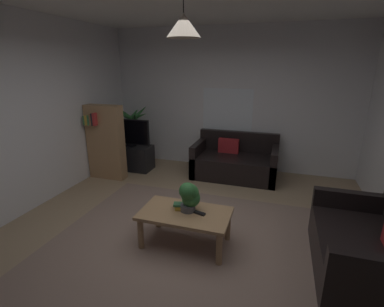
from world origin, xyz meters
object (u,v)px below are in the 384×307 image
object	(u,v)px
coffee_table	(185,217)
pendant_lamp	(184,25)
couch_right_side	(366,251)
book_on_table_1	(182,206)
bookshelf_corner	(105,142)
potted_plant_on_table	(189,195)
couch_under_window	(235,163)
tv	(129,132)
book_on_table_0	(180,208)
book_on_table_2	(180,204)
tv_stand	(131,157)
remote_on_table_0	(199,213)
potted_palm_corner	(133,134)

from	to	relation	value
coffee_table	pendant_lamp	xyz separation A→B (m)	(0.00, -0.00, 2.10)
couch_right_side	pendant_lamp	world-z (taller)	pendant_lamp
book_on_table_1	bookshelf_corner	size ratio (longest dim) A/B	0.11
potted_plant_on_table	pendant_lamp	xyz separation A→B (m)	(-0.04, -0.05, 1.83)
couch_under_window	potted_plant_on_table	world-z (taller)	couch_under_window
tv	bookshelf_corner	distance (m)	0.58
book_on_table_0	tv	world-z (taller)	tv
potted_plant_on_table	tv	size ratio (longest dim) A/B	0.41
book_on_table_2	bookshelf_corner	distance (m)	2.55
couch_under_window	couch_right_side	bearing A→B (deg)	-53.02
potted_plant_on_table	tv_stand	world-z (taller)	potted_plant_on_table
book_on_table_2	pendant_lamp	distance (m)	1.97
coffee_table	potted_plant_on_table	size ratio (longest dim) A/B	2.88
couch_right_side	pendant_lamp	distance (m)	2.92
book_on_table_1	couch_under_window	bearing A→B (deg)	83.37
couch_under_window	book_on_table_2	xyz separation A→B (m)	(-0.29, -2.32, 0.22)
book_on_table_0	tv_stand	bearing A→B (deg)	131.83
coffee_table	book_on_table_0	bearing A→B (deg)	148.30
remote_on_table_0	couch_right_side	bearing A→B (deg)	107.70
tv_stand	pendant_lamp	bearing A→B (deg)	-47.63
coffee_table	book_on_table_1	distance (m)	0.14
couch_under_window	potted_palm_corner	size ratio (longest dim) A/B	1.23
book_on_table_2	couch_right_side	bearing A→B (deg)	0.69
couch_under_window	book_on_table_2	size ratio (longest dim) A/B	10.51
potted_plant_on_table	coffee_table	bearing A→B (deg)	-125.64
remote_on_table_0	book_on_table_2	bearing A→B (deg)	-83.26
coffee_table	book_on_table_1	size ratio (longest dim) A/B	7.09
couch_right_side	bookshelf_corner	distance (m)	4.34
tv_stand	bookshelf_corner	size ratio (longest dim) A/B	0.64
couch_right_side	potted_palm_corner	distance (m)	4.76
coffee_table	remote_on_table_0	xyz separation A→B (m)	(0.17, 0.01, 0.08)
pendant_lamp	coffee_table	bearing A→B (deg)	90.00
couch_right_side	potted_plant_on_table	xyz separation A→B (m)	(-1.90, -0.02, 0.35)
coffee_table	book_on_table_0	world-z (taller)	book_on_table_0
tv_stand	pendant_lamp	size ratio (longest dim) A/B	1.88
coffee_table	potted_palm_corner	world-z (taller)	potted_palm_corner
remote_on_table_0	pendant_lamp	world-z (taller)	pendant_lamp
coffee_table	potted_plant_on_table	xyz separation A→B (m)	(0.04, 0.05, 0.27)
book_on_table_0	potted_plant_on_table	bearing A→B (deg)	0.69
book_on_table_1	couch_right_side	bearing A→B (deg)	0.34
tv_stand	book_on_table_0	bearing A→B (deg)	-48.17
couch_under_window	book_on_table_0	size ratio (longest dim) A/B	14.14
couch_under_window	potted_palm_corner	world-z (taller)	potted_palm_corner
pendant_lamp	tv	bearing A→B (deg)	132.66
book_on_table_2	tv_stand	bearing A→B (deg)	131.79
couch_under_window	couch_right_side	size ratio (longest dim) A/B	1.13
tv_stand	pendant_lamp	distance (m)	3.63
remote_on_table_0	tv_stand	size ratio (longest dim) A/B	0.18
book_on_table_2	potted_palm_corner	distance (m)	3.23
book_on_table_0	tv	distance (m)	2.79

